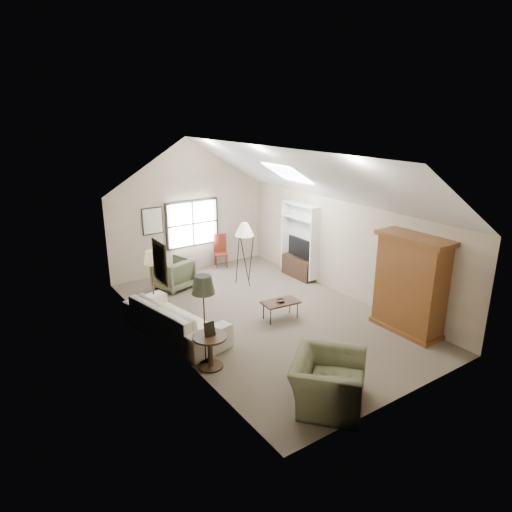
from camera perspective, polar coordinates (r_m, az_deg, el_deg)
room_shell at (r=10.15m, az=1.28°, el=9.16°), size 5.01×8.01×4.00m
window at (r=13.90m, az=-7.94°, el=4.03°), size 1.72×0.08×1.42m
skylight at (r=11.63m, az=3.99°, el=10.32°), size 0.80×1.20×0.52m
wall_art at (r=11.27m, az=-12.41°, el=1.93°), size 1.97×3.71×0.88m
armoire at (r=10.52m, az=18.74°, el=-3.40°), size 0.60×1.50×2.20m
tv_alcove at (r=13.23m, az=5.48°, el=2.06°), size 0.32×1.30×2.10m
media_console at (r=13.48m, az=5.31°, el=-1.42°), size 0.34×1.18×0.60m
tv_panel at (r=13.29m, az=5.39°, el=1.10°), size 0.05×0.90×0.55m
sofa at (r=10.21m, az=-10.09°, el=-7.69°), size 1.54×2.81×0.78m
armchair_near at (r=7.98m, az=8.99°, el=-15.24°), size 1.74×1.72×0.85m
armchair_far at (r=12.76m, az=-10.34°, el=-2.21°), size 1.13×1.15×0.84m
coffee_table at (r=10.86m, az=3.08°, el=-6.77°), size 0.91×0.58×0.44m
bowl at (r=10.76m, az=3.10°, el=-5.58°), size 0.23×0.23×0.05m
side_table at (r=8.96m, az=-5.73°, el=-11.78°), size 0.78×0.78×0.67m
side_chair at (r=14.29m, az=-4.42°, el=0.64°), size 0.52×0.52×1.02m
tripod_lamp at (r=12.72m, az=-1.43°, el=0.34°), size 0.68×0.68×1.81m
dark_lamp at (r=8.84m, az=-6.48°, el=-7.88°), size 0.52×0.52×1.86m
tan_lamp at (r=11.07m, az=-12.79°, el=-3.29°), size 0.39×0.39×1.67m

